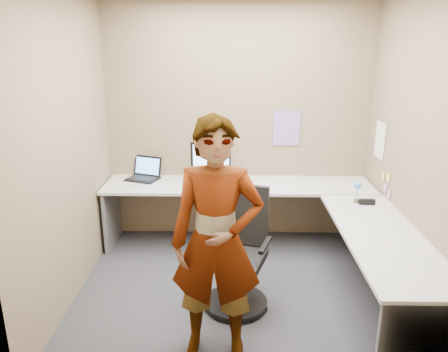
{
  "coord_description": "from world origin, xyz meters",
  "views": [
    {
      "loc": [
        -0.07,
        -3.62,
        2.27
      ],
      "look_at": [
        -0.14,
        0.25,
        1.05
      ],
      "focal_mm": 35.0,
      "sensor_mm": 36.0,
      "label": 1
    }
  ],
  "objects_px": {
    "desk": "(283,217)",
    "person": "(217,242)",
    "office_chair": "(238,259)",
    "monitor": "(211,157)"
  },
  "relations": [
    {
      "from": "person",
      "to": "monitor",
      "type": "bearing_deg",
      "value": 96.72
    },
    {
      "from": "desk",
      "to": "person",
      "type": "distance_m",
      "value": 1.39
    },
    {
      "from": "desk",
      "to": "monitor",
      "type": "distance_m",
      "value": 1.06
    },
    {
      "from": "desk",
      "to": "office_chair",
      "type": "height_order",
      "value": "office_chair"
    },
    {
      "from": "person",
      "to": "desk",
      "type": "bearing_deg",
      "value": 65.97
    },
    {
      "from": "desk",
      "to": "person",
      "type": "relative_size",
      "value": 1.66
    },
    {
      "from": "monitor",
      "to": "person",
      "type": "distance_m",
      "value": 1.84
    },
    {
      "from": "monitor",
      "to": "desk",
      "type": "bearing_deg",
      "value": -55.01
    },
    {
      "from": "monitor",
      "to": "person",
      "type": "relative_size",
      "value": 0.24
    },
    {
      "from": "desk",
      "to": "office_chair",
      "type": "distance_m",
      "value": 0.76
    }
  ]
}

